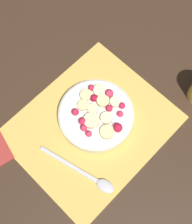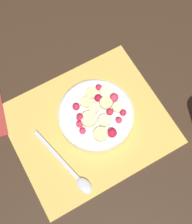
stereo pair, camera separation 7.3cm
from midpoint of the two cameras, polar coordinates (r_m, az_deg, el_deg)
The scene contains 4 objects.
ground_plane at distance 0.76m, azimuth 1.50°, elevation -2.75°, with size 3.00×3.00×0.00m, color #382619.
placemat at distance 0.76m, azimuth 1.50°, elevation -2.68°, with size 0.37×0.31×0.01m.
fruit_bowl at distance 0.74m, azimuth 2.85°, elevation -0.83°, with size 0.18×0.18×0.05m.
spoon at distance 0.72m, azimuth -1.24°, elevation -11.65°, with size 0.06×0.19×0.01m.
Camera 2 is at (0.10, 0.22, 0.72)m, focal length 50.00 mm.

